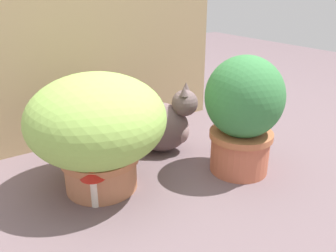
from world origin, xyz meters
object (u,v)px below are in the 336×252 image
at_px(leafy_planter, 243,112).
at_px(mushroom_ornament_red, 93,176).
at_px(cat, 163,125).
at_px(grass_planter, 97,126).

distance_m(leafy_planter, mushroom_ornament_red, 0.59).
bearing_deg(mushroom_ornament_red, leafy_planter, -9.21).
bearing_deg(cat, grass_planter, -160.24).
relative_size(leafy_planter, mushroom_ornament_red, 2.98).
relative_size(leafy_planter, cat, 1.32).
bearing_deg(cat, mushroom_ornament_red, -151.89).
height_order(grass_planter, cat, grass_planter).
distance_m(cat, mushroom_ornament_red, 0.47).
distance_m(grass_planter, leafy_planter, 0.53).
xyz_separation_m(grass_planter, mushroom_ornament_red, (-0.07, -0.10, -0.13)).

